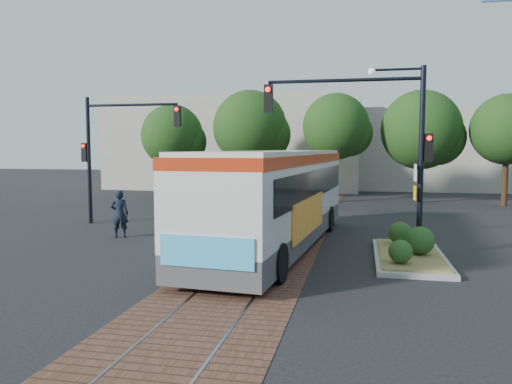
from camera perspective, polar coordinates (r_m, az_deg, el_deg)
ground at (r=18.27m, az=1.56°, el=-6.33°), size 120.00×120.00×0.00m
trackbed at (r=22.15m, az=3.44°, el=-4.32°), size 3.60×40.00×0.02m
tree_row at (r=34.12m, az=8.64°, el=7.06°), size 26.40×5.60×7.67m
warehouses at (r=46.52m, az=7.38°, el=5.24°), size 40.00×13.00×8.00m
city_bus at (r=18.02m, az=2.39°, el=-0.22°), size 3.90×13.28×3.50m
traffic_island at (r=17.11m, az=17.17°, el=-6.21°), size 2.20×5.20×1.13m
signal_pole_main at (r=16.83m, az=14.22°, el=6.78°), size 5.49×0.46×6.00m
signal_pole_left at (r=24.54m, az=-16.31°, el=5.44°), size 4.99×0.34×6.00m
officer at (r=20.86m, az=-15.33°, el=-2.40°), size 0.81×0.66×1.93m
parked_car at (r=34.58m, az=-7.43°, el=-0.06°), size 4.18×2.66×1.13m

